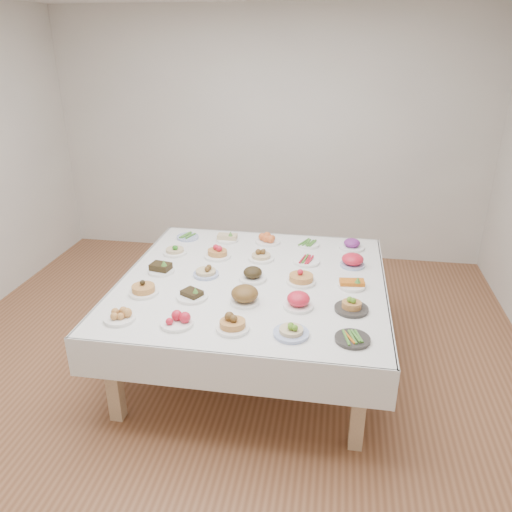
% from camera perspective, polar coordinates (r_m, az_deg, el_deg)
% --- Properties ---
extents(room_envelope, '(5.02, 5.02, 2.81)m').
position_cam_1_polar(room_envelope, '(3.37, -4.66, 13.10)').
color(room_envelope, brown).
rests_on(room_envelope, ground).
extents(display_table, '(2.01, 2.01, 0.75)m').
position_cam_1_polar(display_table, '(3.85, -0.37, -3.62)').
color(display_table, white).
rests_on(display_table, ground).
extents(dish_0, '(0.20, 0.20, 0.09)m').
position_cam_1_polar(dish_0, '(3.39, -15.34, -6.56)').
color(dish_0, white).
rests_on(dish_0, display_table).
extents(dish_1, '(0.21, 0.21, 0.09)m').
position_cam_1_polar(dish_1, '(3.26, -9.05, -7.17)').
color(dish_1, white).
rests_on(dish_1, display_table).
extents(dish_2, '(0.21, 0.21, 0.13)m').
position_cam_1_polar(dish_2, '(3.16, -2.70, -7.48)').
color(dish_2, white).
rests_on(dish_2, display_table).
extents(dish_3, '(0.22, 0.22, 0.13)m').
position_cam_1_polar(dish_3, '(3.11, 4.06, -8.06)').
color(dish_3, '#4C66B2').
rests_on(dish_3, display_table).
extents(dish_4, '(0.21, 0.21, 0.05)m').
position_cam_1_polar(dish_4, '(3.13, 10.97, -9.21)').
color(dish_4, '#2F2D2A').
rests_on(dish_4, display_table).
extents(dish_5, '(0.21, 0.21, 0.12)m').
position_cam_1_polar(dish_5, '(3.67, -12.76, -3.49)').
color(dish_5, white).
rests_on(dish_5, display_table).
extents(dish_6, '(0.22, 0.22, 0.09)m').
position_cam_1_polar(dish_6, '(3.57, -7.33, -4.27)').
color(dish_6, white).
rests_on(dish_6, display_table).
extents(dish_7, '(0.21, 0.21, 0.13)m').
position_cam_1_polar(dish_7, '(3.46, -1.29, -4.50)').
color(dish_7, white).
rests_on(dish_7, display_table).
extents(dish_8, '(0.20, 0.20, 0.11)m').
position_cam_1_polar(dish_8, '(3.42, 4.86, -5.15)').
color(dish_8, white).
rests_on(dish_8, display_table).
extents(dish_9, '(0.23, 0.23, 0.12)m').
position_cam_1_polar(dish_9, '(3.43, 10.89, -5.38)').
color(dish_9, '#2F2D2A').
rests_on(dish_9, display_table).
extents(dish_10, '(0.20, 0.20, 0.10)m').
position_cam_1_polar(dish_10, '(3.99, -10.83, -1.27)').
color(dish_10, white).
rests_on(dish_10, display_table).
extents(dish_11, '(0.21, 0.21, 0.12)m').
position_cam_1_polar(dish_11, '(3.87, -5.77, -1.50)').
color(dish_11, '#4C66B2').
rests_on(dish_11, display_table).
extents(dish_12, '(0.21, 0.21, 0.12)m').
position_cam_1_polar(dish_12, '(3.79, -0.38, -2.00)').
color(dish_12, white).
rests_on(dish_12, display_table).
extents(dish_13, '(0.22, 0.22, 0.14)m').
position_cam_1_polar(dish_13, '(3.75, 5.20, -2.17)').
color(dish_13, white).
rests_on(dish_13, display_table).
extents(dish_14, '(0.20, 0.20, 0.10)m').
position_cam_1_polar(dish_14, '(3.76, 10.92, -2.92)').
color(dish_14, white).
rests_on(dish_14, display_table).
extents(dish_15, '(0.20, 0.20, 0.10)m').
position_cam_1_polar(dish_15, '(4.31, -9.26, 0.77)').
color(dish_15, white).
rests_on(dish_15, display_table).
extents(dish_16, '(0.22, 0.22, 0.13)m').
position_cam_1_polar(dish_16, '(4.19, -4.44, 0.60)').
color(dish_16, white).
rests_on(dish_16, display_table).
extents(dish_17, '(0.21, 0.21, 0.12)m').
position_cam_1_polar(dish_17, '(4.13, 0.59, 0.29)').
color(dish_17, white).
rests_on(dish_17, display_table).
extents(dish_18, '(0.21, 0.21, 0.05)m').
position_cam_1_polar(dish_18, '(4.11, 5.78, -0.51)').
color(dish_18, white).
rests_on(dish_18, display_table).
extents(dish_19, '(0.19, 0.19, 0.11)m').
position_cam_1_polar(dish_19, '(4.09, 10.97, -0.52)').
color(dish_19, '#4C66B2').
rests_on(dish_19, display_table).
extents(dish_20, '(0.20, 0.20, 0.05)m').
position_cam_1_polar(dish_20, '(4.64, -7.81, 2.23)').
color(dish_20, '#4C66B2').
rests_on(dish_20, display_table).
extents(dish_21, '(0.19, 0.19, 0.09)m').
position_cam_1_polar(dish_21, '(4.54, -3.30, 2.16)').
color(dish_21, white).
rests_on(dish_21, display_table).
extents(dish_22, '(0.22, 0.22, 0.10)m').
position_cam_1_polar(dish_22, '(4.48, 1.36, 2.05)').
color(dish_22, white).
rests_on(dish_22, display_table).
extents(dish_23, '(0.19, 0.19, 0.05)m').
position_cam_1_polar(dish_23, '(4.45, 5.99, 1.39)').
color(dish_23, white).
rests_on(dish_23, display_table).
extents(dish_24, '(0.22, 0.22, 0.11)m').
position_cam_1_polar(dish_24, '(4.44, 10.90, 1.40)').
color(dish_24, white).
rests_on(dish_24, display_table).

